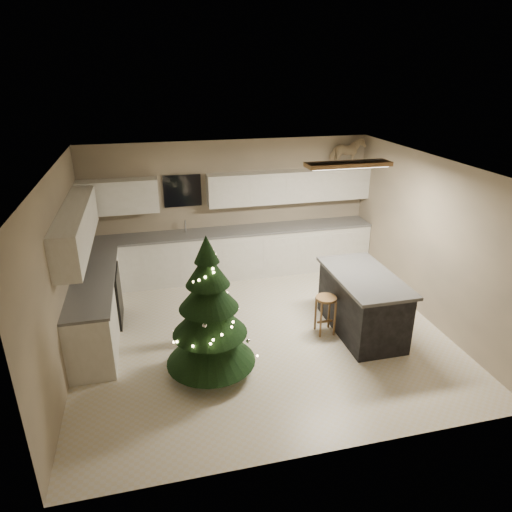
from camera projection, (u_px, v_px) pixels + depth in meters
name	position (u px, v px, depth m)	size (l,w,h in m)	color
ground_plane	(261.00, 332.00, 7.13)	(5.50, 5.50, 0.00)	beige
room_shell	(263.00, 226.00, 6.47)	(5.52, 5.02, 2.61)	tan
cabinetry	(189.00, 254.00, 8.12)	(5.50, 3.20, 2.00)	white
island	(362.00, 303.00, 7.01)	(0.90, 1.70, 0.95)	black
bar_stool	(326.00, 306.00, 6.96)	(0.32, 0.32, 0.61)	brown
christmas_tree	(210.00, 319.00, 5.91)	(1.24, 1.19, 1.97)	#3F2816
toddler	(210.00, 312.00, 6.77)	(0.34, 0.23, 0.95)	#141933
rocking_horse	(347.00, 153.00, 8.84)	(0.67, 0.34, 0.57)	brown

